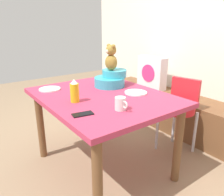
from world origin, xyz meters
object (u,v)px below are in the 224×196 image
teddy_bear (111,58)px  coffee_mug (121,104)px  cell_phone (83,114)px  pillow_floral_left (152,73)px  dinner_plate_near (50,89)px  ketchup_bottle (75,91)px  dinner_plate_far (136,93)px  highchair (179,106)px  infant_seat_teal (111,79)px  dining_table (103,105)px

teddy_bear → coffee_mug: bearing=-30.0°
coffee_mug → cell_phone: 0.28m
pillow_floral_left → cell_phone: bearing=-60.8°
dinner_plate_near → ketchup_bottle: bearing=4.5°
dinner_plate_near → dinner_plate_far: 0.81m
dinner_plate_near → cell_phone: bearing=-3.7°
highchair → cell_phone: size_ratio=5.49×
highchair → infant_seat_teal: size_ratio=2.39×
infant_seat_teal → highchair: bearing=55.3°
dinner_plate_far → highchair: bearing=82.4°
teddy_bear → ketchup_bottle: teddy_bear is taller
pillow_floral_left → infant_seat_teal: bearing=-67.9°
highchair → pillow_floral_left: bearing=152.7°
dinner_plate_near → dinner_plate_far: size_ratio=1.00×
pillow_floral_left → infant_seat_teal: same height
infant_seat_teal → dining_table: bearing=-50.2°
infant_seat_teal → teddy_bear: size_ratio=1.32×
ketchup_bottle → coffee_mug: (0.35, 0.18, -0.04)m
ketchup_bottle → cell_phone: (0.27, -0.08, -0.08)m
highchair → cell_phone: highchair is taller
infant_seat_teal → dinner_plate_near: bearing=-113.4°
infant_seat_teal → ketchup_bottle: (0.21, -0.51, 0.02)m
ketchup_bottle → cell_phone: size_ratio=1.28×
infant_seat_teal → dinner_plate_near: 0.60m
coffee_mug → dining_table: bearing=165.4°
pillow_floral_left → cell_phone: 1.82m
pillow_floral_left → dinner_plate_near: bearing=-83.8°
dining_table → infant_seat_teal: infant_seat_teal is taller
highchair → dinner_plate_near: 1.31m
pillow_floral_left → highchair: (0.81, -0.42, -0.16)m
coffee_mug → cell_phone: bearing=-107.3°
infant_seat_teal → dinner_plate_far: infant_seat_teal is taller
dinner_plate_far → infant_seat_teal: bearing=-174.2°
teddy_bear → ketchup_bottle: bearing=-67.4°
teddy_bear → cell_phone: (0.48, -0.59, -0.27)m
dinner_plate_far → dining_table: bearing=-117.5°
teddy_bear → ketchup_bottle: (0.21, -0.51, -0.19)m
dining_table → teddy_bear: bearing=129.9°
pillow_floral_left → infant_seat_teal: size_ratio=1.33×
teddy_bear → coffee_mug: size_ratio=2.08×
pillow_floral_left → ketchup_bottle: bearing=-67.8°
highchair → coffee_mug: coffee_mug is taller
dinner_plate_near → dinner_plate_far: (0.56, 0.58, 0.00)m
dining_table → cell_phone: 0.48m
cell_phone → ketchup_bottle: bearing=-6.5°
teddy_bear → dinner_plate_far: bearing=5.9°
teddy_bear → dinner_plate_near: teddy_bear is taller
coffee_mug → dinner_plate_near: bearing=-164.7°
dinner_plate_near → coffee_mug: bearing=15.3°
highchair → dinner_plate_far: bearing=-97.6°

